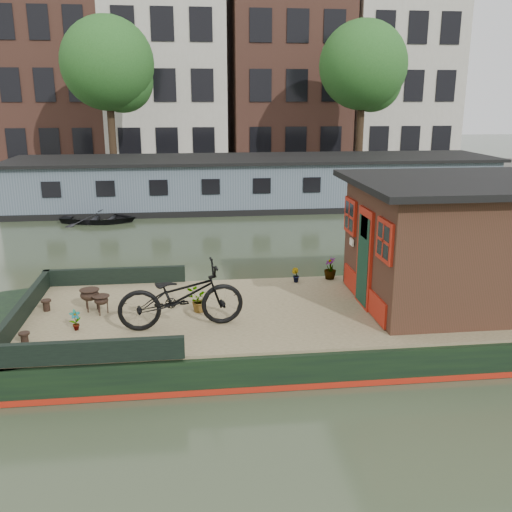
{
  "coord_description": "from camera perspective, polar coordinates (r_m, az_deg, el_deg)",
  "views": [
    {
      "loc": [
        -2.86,
        -10.1,
        4.55
      ],
      "look_at": [
        -1.6,
        0.5,
        1.57
      ],
      "focal_mm": 40.0,
      "sensor_mm": 36.0,
      "label": 1
    }
  ],
  "objects": [
    {
      "name": "potted_plant_d",
      "position": [
        12.72,
        7.43,
        -1.22
      ],
      "size": [
        0.31,
        0.31,
        0.49
      ],
      "primitive_type": "imported",
      "rotation": [
        0.0,
        0.0,
        4.84
      ],
      "color": "brown",
      "rests_on": "houseboat_deck"
    },
    {
      "name": "tree_left",
      "position": [
        29.41,
        -14.31,
        17.76
      ],
      "size": [
        4.4,
        4.4,
        7.4
      ],
      "color": "#332316",
      "rests_on": "quay"
    },
    {
      "name": "cabin",
      "position": [
        11.6,
        19.22,
        1.41
      ],
      "size": [
        4.0,
        3.5,
        2.42
      ],
      "color": "#322013",
      "rests_on": "houseboat_deck"
    },
    {
      "name": "brazier_front",
      "position": [
        11.01,
        -15.18,
        -4.72
      ],
      "size": [
        0.41,
        0.41,
        0.36
      ],
      "primitive_type": null,
      "rotation": [
        0.0,
        0.0,
        -0.3
      ],
      "color": "black",
      "rests_on": "houseboat_deck"
    },
    {
      "name": "dinghy",
      "position": [
        22.27,
        -15.44,
        4.01
      ],
      "size": [
        3.07,
        2.41,
        0.58
      ],
      "primitive_type": "imported",
      "rotation": [
        0.0,
        0.0,
        1.42
      ],
      "color": "black",
      "rests_on": "ground"
    },
    {
      "name": "potted_plant_a",
      "position": [
        10.38,
        -17.62,
        -6.14
      ],
      "size": [
        0.23,
        0.21,
        0.37
      ],
      "primitive_type": "imported",
      "rotation": [
        0.0,
        0.0,
        0.49
      ],
      "color": "#96622B",
      "rests_on": "houseboat_deck"
    },
    {
      "name": "far_houseboat",
      "position": [
        24.53,
        -0.02,
        7.2
      ],
      "size": [
        20.4,
        4.4,
        2.11
      ],
      "color": "slate",
      "rests_on": "ground"
    },
    {
      "name": "bow_bulwark",
      "position": [
        10.99,
        -18.02,
        -5.01
      ],
      "size": [
        3.0,
        4.0,
        0.35
      ],
      "color": "black",
      "rests_on": "houseboat_deck"
    },
    {
      "name": "houseboat_hull",
      "position": [
        11.07,
        1.69,
        -7.12
      ],
      "size": [
        14.01,
        4.02,
        0.6
      ],
      "color": "black",
      "rests_on": "ground"
    },
    {
      "name": "townhouse_row",
      "position": [
        37.87,
        -2.35,
        20.65
      ],
      "size": [
        27.25,
        8.0,
        16.5
      ],
      "color": "brown",
      "rests_on": "ground"
    },
    {
      "name": "potted_plant_c",
      "position": [
        10.76,
        -5.79,
        -4.45
      ],
      "size": [
        0.51,
        0.48,
        0.45
      ],
      "primitive_type": "imported",
      "rotation": [
        0.0,
        0.0,
        3.51
      ],
      "color": "#B56134",
      "rests_on": "houseboat_deck"
    },
    {
      "name": "potted_plant_b",
      "position": [
        12.46,
        3.97,
        -1.92
      ],
      "size": [
        0.22,
        0.22,
        0.31
      ],
      "primitive_type": "imported",
      "rotation": [
        0.0,
        0.0,
        2.31
      ],
      "color": "brown",
      "rests_on": "houseboat_deck"
    },
    {
      "name": "brazier_rear",
      "position": [
        11.23,
        -16.25,
        -4.22
      ],
      "size": [
        0.49,
        0.49,
        0.42
      ],
      "primitive_type": null,
      "rotation": [
        0.0,
        0.0,
        0.34
      ],
      "color": "black",
      "rests_on": "houseboat_deck"
    },
    {
      "name": "tree_right",
      "position": [
        30.56,
        10.88,
        17.85
      ],
      "size": [
        4.4,
        4.4,
        7.4
      ],
      "color": "#332316",
      "rests_on": "quay"
    },
    {
      "name": "bollard_port",
      "position": [
        11.5,
        -20.22,
        -4.65
      ],
      "size": [
        0.19,
        0.19,
        0.22
      ],
      "primitive_type": "cylinder",
      "color": "black",
      "rests_on": "houseboat_deck"
    },
    {
      "name": "houseboat_deck",
      "position": [
        11.21,
        8.49,
        -5.07
      ],
      "size": [
        11.8,
        3.8,
        0.05
      ],
      "primitive_type": "cube",
      "color": "#94845B",
      "rests_on": "houseboat_hull"
    },
    {
      "name": "quay",
      "position": [
        31.0,
        -1.45,
        7.99
      ],
      "size": [
        60.0,
        6.0,
        0.9
      ],
      "primitive_type": "cube",
      "color": "#47443F",
      "rests_on": "ground"
    },
    {
      "name": "bicycle",
      "position": [
        10.0,
        -7.5,
        -3.97
      ],
      "size": [
        2.25,
        1.0,
        1.14
      ],
      "primitive_type": "imported",
      "rotation": [
        0.0,
        0.0,
        1.68
      ],
      "color": "black",
      "rests_on": "houseboat_deck"
    },
    {
      "name": "bollard_stbd",
      "position": [
        10.12,
        -22.14,
        -7.64
      ],
      "size": [
        0.18,
        0.18,
        0.21
      ],
      "primitive_type": "cylinder",
      "color": "black",
      "rests_on": "houseboat_deck"
    },
    {
      "name": "ground",
      "position": [
        11.44,
        8.36,
        -8.01
      ],
      "size": [
        120.0,
        120.0,
        0.0
      ],
      "primitive_type": "plane",
      "color": "#2C3622",
      "rests_on": "ground"
    }
  ]
}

